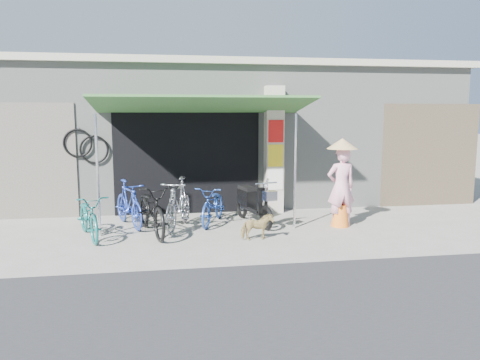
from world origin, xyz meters
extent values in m
plane|color=gray|center=(0.00, 0.00, 0.00)|extent=(80.00, 80.00, 0.00)
cube|color=gray|center=(0.00, 5.10, 1.75)|extent=(12.00, 5.00, 3.50)
cube|color=#BEB8A2|center=(0.00, 5.10, 3.58)|extent=(12.30, 5.30, 0.16)
cube|color=black|center=(-1.20, 2.58, 1.25)|extent=(3.40, 0.06, 2.50)
cube|color=black|center=(-1.20, 2.59, 0.55)|extent=(3.06, 0.04, 1.10)
torus|color=black|center=(-3.30, 2.54, 1.55)|extent=(0.65, 0.05, 0.65)
cylinder|color=silver|center=(-3.30, 2.56, 1.87)|extent=(0.02, 0.02, 0.12)
torus|color=black|center=(-3.65, 2.54, 1.70)|extent=(0.65, 0.05, 0.65)
cylinder|color=silver|center=(-3.65, 2.56, 2.02)|extent=(0.02, 0.02, 0.12)
cube|color=beige|center=(0.85, 2.45, 1.50)|extent=(0.42, 0.42, 3.00)
cube|color=red|center=(0.85, 2.23, 1.95)|extent=(0.36, 0.02, 0.52)
cube|color=yellow|center=(0.85, 2.23, 1.38)|extent=(0.36, 0.02, 0.52)
cube|color=silver|center=(0.85, 2.23, 0.82)|extent=(0.36, 0.02, 0.50)
cube|color=#30622C|center=(-0.90, 1.65, 2.55)|extent=(4.60, 1.88, 0.35)
cylinder|color=silver|center=(-3.00, 0.75, 1.18)|extent=(0.05, 0.05, 2.36)
cylinder|color=silver|center=(0.90, 0.75, 1.18)|extent=(0.05, 0.05, 2.36)
cube|color=brown|center=(5.00, 2.59, 1.30)|extent=(2.60, 0.06, 2.60)
cube|color=#6B665B|center=(-5.00, 2.59, 1.30)|extent=(2.60, 0.06, 2.60)
imported|color=#176A65|center=(-3.17, 0.63, 0.43)|extent=(1.06, 1.73, 0.86)
imported|color=#21399B|center=(-2.49, 1.47, 0.48)|extent=(1.02, 1.67, 0.97)
imported|color=black|center=(-2.00, 0.74, 0.51)|extent=(1.15, 2.03, 1.01)
imported|color=#A3A4A7|center=(-1.47, 1.08, 0.53)|extent=(1.01, 1.83, 1.06)
imported|color=#22459F|center=(-0.71, 1.43, 0.42)|extent=(1.09, 1.68, 0.84)
imported|color=tan|center=(-0.05, -0.04, 0.25)|extent=(0.62, 0.34, 0.50)
torus|color=black|center=(0.29, 0.67, 0.25)|extent=(0.21, 0.51, 0.50)
torus|color=black|center=(-0.02, 1.86, 0.25)|extent=(0.21, 0.51, 0.50)
cube|color=black|center=(0.14, 1.27, 0.32)|extent=(0.43, 0.92, 0.09)
cube|color=black|center=(0.05, 1.59, 0.53)|extent=(0.37, 0.57, 0.32)
cube|color=black|center=(0.05, 1.59, 0.73)|extent=(0.35, 0.56, 0.09)
cube|color=black|center=(0.24, 0.85, 0.59)|extent=(0.23, 0.14, 0.53)
cylinder|color=silver|center=(0.28, 0.70, 0.97)|extent=(0.48, 0.15, 0.03)
cube|color=silver|center=(0.33, 0.53, 0.74)|extent=(0.29, 0.25, 0.19)
imported|color=#F2A3B8|center=(1.90, 0.75, 0.84)|extent=(0.63, 0.43, 1.68)
cone|color=orange|center=(1.90, 0.75, 0.23)|extent=(0.38, 0.38, 0.46)
cone|color=tan|center=(1.90, 0.75, 1.75)|extent=(0.64, 0.64, 0.22)
camera|label=1|loc=(-1.73, -8.42, 2.37)|focal=35.00mm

